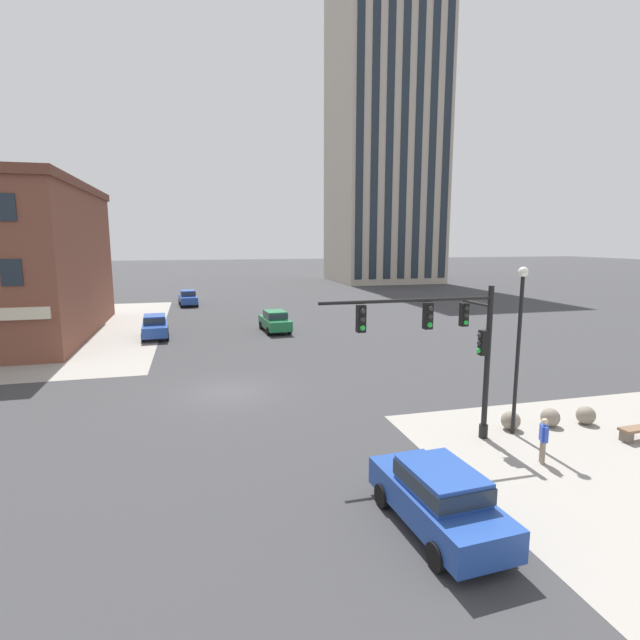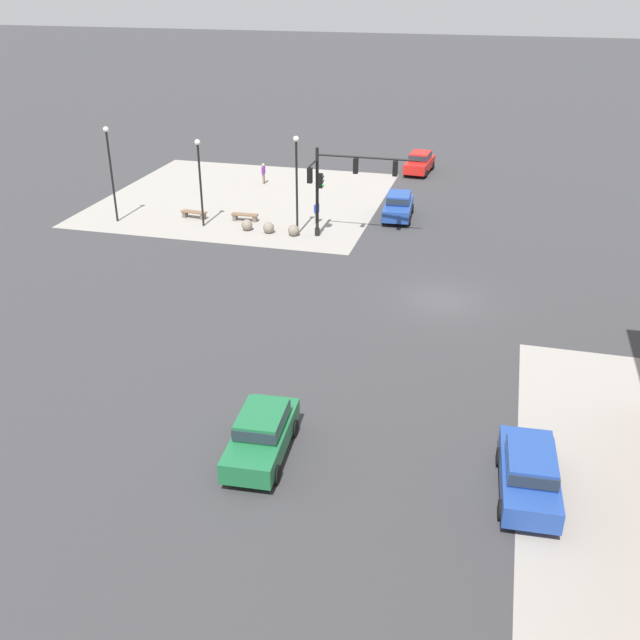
% 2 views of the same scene
% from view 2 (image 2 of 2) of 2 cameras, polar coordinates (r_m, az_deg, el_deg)
% --- Properties ---
extents(ground_plane, '(320.00, 320.00, 0.00)m').
position_cam_2_polar(ground_plane, '(37.75, 9.52, 1.58)').
color(ground_plane, '#38383A').
extents(sidewalk_corner_slab, '(20.00, 19.00, 0.02)m').
position_cam_2_polar(sidewalk_corner_slab, '(54.47, -5.96, 9.53)').
color(sidewalk_corner_slab, gray).
rests_on(sidewalk_corner_slab, ground).
extents(traffic_signal_main, '(6.41, 2.09, 5.61)m').
position_cam_2_polar(traffic_signal_main, '(44.79, 1.30, 10.90)').
color(traffic_signal_main, black).
rests_on(traffic_signal_main, ground).
extents(bollard_sphere_curb_a, '(0.72, 0.72, 0.72)m').
position_cam_2_polar(bollard_sphere_curb_a, '(46.26, -2.11, 7.08)').
color(bollard_sphere_curb_a, gray).
rests_on(bollard_sphere_curb_a, ground).
extents(bollard_sphere_curb_b, '(0.72, 0.72, 0.72)m').
position_cam_2_polar(bollard_sphere_curb_b, '(46.84, -4.08, 7.28)').
color(bollard_sphere_curb_b, gray).
rests_on(bollard_sphere_curb_b, ground).
extents(bollard_sphere_curb_c, '(0.72, 0.72, 0.72)m').
position_cam_2_polar(bollard_sphere_curb_c, '(47.46, -5.78, 7.47)').
color(bollard_sphere_curb_c, gray).
rests_on(bollard_sphere_curb_c, ground).
extents(bench_near_signal, '(1.82, 0.54, 0.49)m').
position_cam_2_polar(bench_near_signal, '(49.33, -5.95, 8.14)').
color(bench_near_signal, brown).
rests_on(bench_near_signal, ground).
extents(bench_mid_block, '(1.84, 0.66, 0.49)m').
position_cam_2_polar(bench_mid_block, '(50.35, -9.91, 8.27)').
color(bench_mid_block, brown).
rests_on(bench_mid_block, ground).
extents(pedestrian_near_bench, '(0.22, 0.55, 1.63)m').
position_cam_2_polar(pedestrian_near_bench, '(57.86, -4.49, 11.54)').
color(pedestrian_near_bench, gray).
rests_on(pedestrian_near_bench, ground).
extents(pedestrian_at_curb, '(0.32, 0.51, 1.53)m').
position_cam_2_polar(pedestrian_at_curb, '(48.41, -0.27, 8.60)').
color(pedestrian_at_curb, gray).
rests_on(pedestrian_at_curb, ground).
extents(street_lamp_corner_near, '(0.36, 0.36, 6.24)m').
position_cam_2_polar(street_lamp_corner_near, '(45.53, -1.86, 11.35)').
color(street_lamp_corner_near, black).
rests_on(street_lamp_corner_near, ground).
extents(street_lamp_mid_sidewalk, '(0.36, 0.36, 5.68)m').
position_cam_2_polar(street_lamp_mid_sidewalk, '(47.80, -9.47, 11.36)').
color(street_lamp_mid_sidewalk, black).
rests_on(street_lamp_mid_sidewalk, ground).
extents(street_lamp_corner_far, '(0.36, 0.36, 6.29)m').
position_cam_2_polar(street_lamp_corner_far, '(49.94, -16.21, 11.72)').
color(street_lamp_corner_far, black).
rests_on(street_lamp_corner_far, ground).
extents(car_main_northbound_near, '(2.15, 4.53, 1.68)m').
position_cam_2_polar(car_main_northbound_near, '(61.59, 7.87, 12.27)').
color(car_main_northbound_near, red).
rests_on(car_main_northbound_near, ground).
extents(car_main_northbound_far, '(2.11, 4.51, 1.68)m').
position_cam_2_polar(car_main_northbound_far, '(25.45, -4.62, -8.84)').
color(car_main_northbound_far, '#1E6B3D').
rests_on(car_main_northbound_far, ground).
extents(car_main_southbound_near, '(2.12, 4.51, 1.68)m').
position_cam_2_polar(car_main_southbound_near, '(49.77, 6.20, 9.01)').
color(car_main_southbound_near, '#23479E').
rests_on(car_main_southbound_near, ground).
extents(car_main_southbound_far, '(2.08, 4.49, 1.68)m').
position_cam_2_polar(car_main_southbound_far, '(24.58, 16.19, -11.41)').
color(car_main_southbound_far, '#23479E').
rests_on(car_main_southbound_far, ground).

